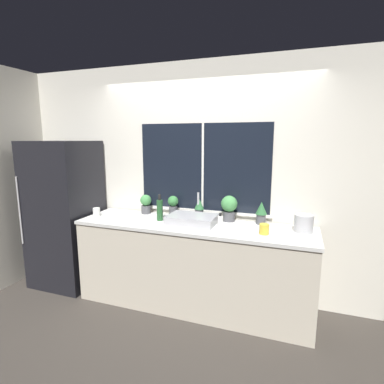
{
  "coord_description": "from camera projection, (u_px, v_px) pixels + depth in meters",
  "views": [
    {
      "loc": [
        1.03,
        -2.6,
        1.85
      ],
      "look_at": [
        -0.01,
        0.32,
        1.29
      ],
      "focal_mm": 28.0,
      "sensor_mm": 36.0,
      "label": 1
    }
  ],
  "objects": [
    {
      "name": "mug_yellow",
      "position": [
        264.0,
        229.0,
        2.87
      ],
      "size": [
        0.09,
        0.09,
        0.1
      ],
      "color": "gold",
      "rests_on": "counter"
    },
    {
      "name": "refrigerator",
      "position": [
        65.0,
        214.0,
        3.78
      ],
      "size": [
        0.76,
        0.7,
        1.82
      ],
      "color": "black",
      "rests_on": "ground_plane"
    },
    {
      "name": "potted_plant_left",
      "position": [
        173.0,
        205.0,
        3.53
      ],
      "size": [
        0.12,
        0.12,
        0.24
      ],
      "color": "#4C4C51",
      "rests_on": "counter"
    },
    {
      "name": "soap_bottle",
      "position": [
        220.0,
        221.0,
        3.1
      ],
      "size": [
        0.06,
        0.06,
        0.15
      ],
      "color": "white",
      "rests_on": "counter"
    },
    {
      "name": "potted_plant_right",
      "position": [
        229.0,
        207.0,
        3.3
      ],
      "size": [
        0.18,
        0.18,
        0.29
      ],
      "color": "#4C4C51",
      "rests_on": "counter"
    },
    {
      "name": "potted_plant_far_right",
      "position": [
        261.0,
        212.0,
        3.19
      ],
      "size": [
        0.12,
        0.12,
        0.24
      ],
      "color": "#4C4C51",
      "rests_on": "counter"
    },
    {
      "name": "wall_left",
      "position": [
        83.0,
        168.0,
        5.01
      ],
      "size": [
        0.06,
        7.0,
        2.7
      ],
      "color": "silver",
      "rests_on": "ground_plane"
    },
    {
      "name": "potted_plant_center",
      "position": [
        199.0,
        208.0,
        3.43
      ],
      "size": [
        0.11,
        0.11,
        0.23
      ],
      "color": "#4C4C51",
      "rests_on": "counter"
    },
    {
      "name": "potted_plant_far_left",
      "position": [
        146.0,
        203.0,
        3.65
      ],
      "size": [
        0.14,
        0.14,
        0.23
      ],
      "color": "#4C4C51",
      "rests_on": "counter"
    },
    {
      "name": "ground_plane",
      "position": [
        182.0,
        320.0,
        3.08
      ],
      "size": [
        14.0,
        14.0,
        0.0
      ],
      "primitive_type": "plane",
      "color": "#38332D"
    },
    {
      "name": "kettle",
      "position": [
        304.0,
        223.0,
        2.93
      ],
      "size": [
        0.18,
        0.18,
        0.19
      ],
      "color": "#B2B2B7",
      "rests_on": "counter"
    },
    {
      "name": "mug_white",
      "position": [
        97.0,
        212.0,
        3.54
      ],
      "size": [
        0.08,
        0.08,
        0.1
      ],
      "color": "white",
      "rests_on": "counter"
    },
    {
      "name": "bottle_tall",
      "position": [
        160.0,
        210.0,
        3.34
      ],
      "size": [
        0.07,
        0.07,
        0.3
      ],
      "color": "#235128",
      "rests_on": "counter"
    },
    {
      "name": "sink",
      "position": [
        192.0,
        219.0,
        3.23
      ],
      "size": [
        0.51,
        0.41,
        0.31
      ],
      "color": "#ADADB2",
      "rests_on": "counter"
    },
    {
      "name": "counter",
      "position": [
        193.0,
        265.0,
        3.29
      ],
      "size": [
        2.56,
        0.67,
        0.94
      ],
      "color": "beige",
      "rests_on": "ground_plane"
    },
    {
      "name": "wall_back",
      "position": [
        204.0,
        181.0,
        3.5
      ],
      "size": [
        8.0,
        0.09,
        2.7
      ],
      "color": "silver",
      "rests_on": "ground_plane"
    }
  ]
}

